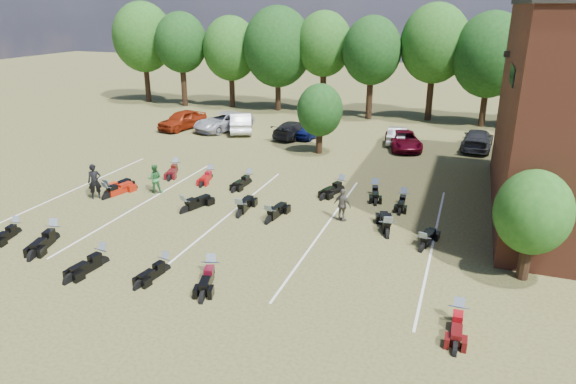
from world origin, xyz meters
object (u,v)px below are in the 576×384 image
at_px(car_4, 310,129).
at_px(person_grey, 343,205).
at_px(car_0, 182,120).
at_px(motorcycle_3, 165,271).
at_px(person_green, 155,179).
at_px(person_black, 95,182).
at_px(motorcycle_0, 55,240).
at_px(motorcycle_7, 108,198).
at_px(motorcycle_14, 176,172).

distance_m(car_4, person_grey, 17.01).
xyz_separation_m(car_0, motorcycle_3, (12.32, -22.10, -0.80)).
distance_m(car_4, person_green, 15.91).
distance_m(car_4, person_black, 18.53).
bearing_deg(person_green, car_4, -133.61).
xyz_separation_m(car_4, person_black, (-6.83, -17.22, 0.31)).
relative_size(car_0, person_grey, 2.84).
height_order(person_green, motorcycle_0, person_green).
relative_size(person_grey, motorcycle_7, 0.68).
height_order(person_green, motorcycle_14, person_green).
distance_m(person_black, motorcycle_14, 5.90).
bearing_deg(motorcycle_0, motorcycle_3, -21.97).
distance_m(car_0, person_grey, 23.05).
height_order(person_grey, motorcycle_3, person_grey).
bearing_deg(person_black, motorcycle_7, -21.12).
height_order(person_black, person_grey, person_black).
height_order(car_4, motorcycle_0, car_4).
distance_m(motorcycle_3, motorcycle_14, 13.11).
bearing_deg(motorcycle_0, car_0, 91.11).
height_order(car_4, person_black, person_black).
distance_m(car_0, person_green, 15.93).
height_order(person_black, motorcycle_7, person_black).
bearing_deg(motorcycle_0, person_black, 94.71).
distance_m(car_0, motorcycle_7, 16.83).
distance_m(person_green, motorcycle_3, 9.50).
bearing_deg(car_4, car_0, -162.16).
distance_m(motorcycle_7, motorcycle_14, 5.50).
xyz_separation_m(person_green, motorcycle_3, (5.51, -7.70, -0.82)).
height_order(person_grey, motorcycle_7, person_grey).
xyz_separation_m(person_black, motorcycle_0, (1.78, -5.01, -0.97)).
relative_size(car_0, car_4, 1.21).
relative_size(car_0, person_black, 2.41).
relative_size(car_0, motorcycle_14, 2.07).
xyz_separation_m(motorcycle_0, motorcycle_14, (-0.22, 10.62, 0.00)).
distance_m(person_green, person_grey, 10.89).
bearing_deg(person_green, motorcycle_3, 97.67).
xyz_separation_m(motorcycle_3, motorcycle_7, (-7.48, 6.00, 0.00)).
relative_size(car_0, motorcycle_0, 1.88).
bearing_deg(car_0, person_black, -61.44).
bearing_deg(car_0, car_4, 18.51).
bearing_deg(person_green, motorcycle_0, 55.98).
bearing_deg(person_black, motorcycle_3, -77.37).
relative_size(person_black, motorcycle_0, 0.78).
xyz_separation_m(person_black, person_grey, (13.40, 1.53, -0.14)).
relative_size(car_0, motorcycle_7, 1.93).
bearing_deg(person_black, person_green, -4.43).
distance_m(car_0, motorcycle_3, 25.31).
relative_size(person_grey, motorcycle_0, 0.66).
distance_m(car_4, motorcycle_7, 18.15).
distance_m(person_grey, motorcycle_0, 13.37).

